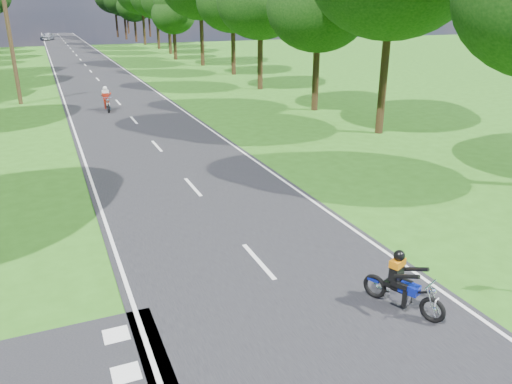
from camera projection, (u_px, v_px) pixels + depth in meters
name	position (u px, v px, depth m)	size (l,w,h in m)	color
ground	(294.00, 302.00, 11.02)	(160.00, 160.00, 0.00)	#285A14
main_road	(85.00, 65.00, 54.13)	(7.00, 140.00, 0.02)	black
road_markings	(85.00, 67.00, 52.46)	(7.40, 140.00, 0.01)	silver
telegraph_pole	(10.00, 40.00, 31.55)	(1.20, 0.26, 8.00)	#382616
rider_near_blue	(404.00, 281.00, 10.51)	(0.54, 1.62, 1.35)	#0D1C98
rider_far_red	(106.00, 99.00, 30.53)	(0.59, 1.77, 1.48)	#99230B
distant_car	(47.00, 36.00, 91.49)	(1.63, 4.05, 1.38)	silver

